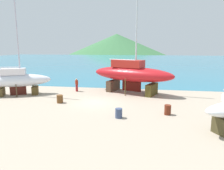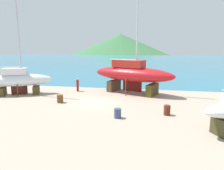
{
  "view_description": "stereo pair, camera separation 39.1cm",
  "coord_description": "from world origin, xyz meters",
  "px_view_note": "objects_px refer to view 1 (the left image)",
  "views": [
    {
      "loc": [
        5.06,
        -20.61,
        5.77
      ],
      "look_at": [
        1.71,
        0.33,
        1.82
      ],
      "focal_mm": 33.58,
      "sensor_mm": 36.0,
      "label": 1
    },
    {
      "loc": [
        5.45,
        -20.54,
        5.77
      ],
      "look_at": [
        1.71,
        0.33,
        1.82
      ],
      "focal_mm": 33.58,
      "sensor_mm": 36.0,
      "label": 2
    }
  ],
  "objects_px": {
    "sailboat_far_slipway": "(17,80)",
    "barrel_tipped_right": "(119,113)",
    "sailboat_large_starboard": "(131,74)",
    "barrel_rust_mid": "(60,99)",
    "worker": "(77,85)",
    "barrel_blue_faded": "(168,110)"
  },
  "relations": [
    {
      "from": "sailboat_large_starboard",
      "to": "barrel_blue_faded",
      "type": "relative_size",
      "value": 18.63
    },
    {
      "from": "sailboat_far_slipway",
      "to": "barrel_blue_faded",
      "type": "relative_size",
      "value": 16.07
    },
    {
      "from": "sailboat_far_slipway",
      "to": "worker",
      "type": "relative_size",
      "value": 8.15
    },
    {
      "from": "worker",
      "to": "barrel_rust_mid",
      "type": "relative_size",
      "value": 2.04
    },
    {
      "from": "worker",
      "to": "barrel_rust_mid",
      "type": "height_order",
      "value": "worker"
    },
    {
      "from": "sailboat_far_slipway",
      "to": "worker",
      "type": "distance_m",
      "value": 7.08
    },
    {
      "from": "barrel_tipped_right",
      "to": "barrel_blue_faded",
      "type": "height_order",
      "value": "barrel_blue_faded"
    },
    {
      "from": "sailboat_large_starboard",
      "to": "worker",
      "type": "height_order",
      "value": "sailboat_large_starboard"
    },
    {
      "from": "worker",
      "to": "barrel_rust_mid",
      "type": "distance_m",
      "value": 5.65
    },
    {
      "from": "sailboat_large_starboard",
      "to": "sailboat_far_slipway",
      "type": "distance_m",
      "value": 13.73
    },
    {
      "from": "barrel_rust_mid",
      "to": "barrel_tipped_right",
      "type": "height_order",
      "value": "barrel_rust_mid"
    },
    {
      "from": "sailboat_far_slipway",
      "to": "barrel_tipped_right",
      "type": "bearing_deg",
      "value": -49.88
    },
    {
      "from": "barrel_blue_faded",
      "to": "barrel_tipped_right",
      "type": "bearing_deg",
      "value": -160.11
    },
    {
      "from": "sailboat_far_slipway",
      "to": "barrel_rust_mid",
      "type": "height_order",
      "value": "sailboat_far_slipway"
    },
    {
      "from": "sailboat_large_starboard",
      "to": "barrel_rust_mid",
      "type": "xyz_separation_m",
      "value": [
        -6.93,
        -5.92,
        -2.01
      ]
    },
    {
      "from": "sailboat_large_starboard",
      "to": "sailboat_far_slipway",
      "type": "relative_size",
      "value": 1.16
    },
    {
      "from": "barrel_rust_mid",
      "to": "barrel_blue_faded",
      "type": "height_order",
      "value": "barrel_blue_faded"
    },
    {
      "from": "sailboat_far_slipway",
      "to": "barrel_blue_faded",
      "type": "bearing_deg",
      "value": -39.95
    },
    {
      "from": "sailboat_far_slipway",
      "to": "barrel_rust_mid",
      "type": "xyz_separation_m",
      "value": [
        6.37,
        -2.56,
        -1.42
      ]
    },
    {
      "from": "sailboat_far_slipway",
      "to": "barrel_rust_mid",
      "type": "bearing_deg",
      "value": -46.29
    },
    {
      "from": "worker",
      "to": "barrel_blue_faded",
      "type": "bearing_deg",
      "value": 105.77
    },
    {
      "from": "worker",
      "to": "barrel_blue_faded",
      "type": "distance_m",
      "value": 13.22
    }
  ]
}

